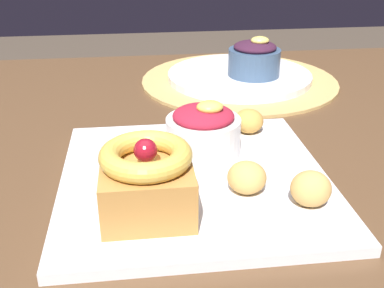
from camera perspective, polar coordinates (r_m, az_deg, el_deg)
The scene contains 10 objects.
dining_table at distance 0.63m, azimuth -4.56°, elevation -9.44°, with size 1.34×0.96×0.73m.
woven_placemat at distance 0.86m, azimuth 5.66°, elevation 7.60°, with size 0.35×0.35×0.01m, color tan.
front_plate at distance 0.52m, azimuth 0.27°, elevation -4.30°, with size 0.29×0.29×0.01m, color white.
cake_slice at distance 0.44m, azimuth -5.44°, elevation -4.22°, with size 0.09×0.09×0.08m.
berry_ramekin at distance 0.55m, azimuth 1.38°, elevation 1.53°, with size 0.09×0.09×0.07m.
fritter_front at distance 0.62m, azimuth 6.83°, elevation 2.76°, with size 0.04×0.04×0.03m, color gold.
fritter_middle at distance 0.48m, azimuth 14.08°, elevation -5.21°, with size 0.04×0.04×0.04m, color tan.
fritter_back at distance 0.49m, azimuth 6.59°, elevation -4.00°, with size 0.04×0.04×0.03m, color tan.
back_plate at distance 0.86m, azimuth 5.69°, elevation 8.14°, with size 0.25×0.25×0.01m, color white.
back_ramekin at distance 0.84m, azimuth 7.51°, elevation 10.15°, with size 0.09×0.09×0.07m.
Camera 1 is at (-0.01, -0.51, 1.00)m, focal length 44.42 mm.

